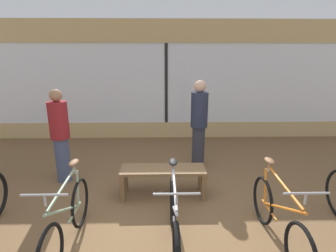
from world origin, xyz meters
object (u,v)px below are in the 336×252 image
Objects in this scene: bicycle_center at (174,222)px; display_bench at (163,173)px; customer_by_window at (60,134)px; bicycle_right at (278,219)px; customer_near_rack at (199,123)px; bicycle_left at (68,221)px.

bicycle_center is 1.28m from display_bench.
bicycle_center is 0.98× the size of customer_by_window.
bicycle_right is at bearing -29.20° from customer_by_window.
bicycle_right is 2.54m from customer_near_rack.
customer_by_window is at bearing 162.79° from display_bench.
bicycle_left is 0.97× the size of customer_by_window.
display_bench is 2.02m from customer_by_window.
bicycle_center is 1.27m from bicycle_right.
bicycle_center is at bearing -42.88° from customer_by_window.
bicycle_center reaches higher than display_bench.
bicycle_left is 1.20× the size of display_bench.
customer_by_window is (-2.60, -0.55, -0.05)m from customer_near_rack.
bicycle_left is 1.70m from display_bench.
display_bench is 1.46m from customer_near_rack.
bicycle_left is at bearing -128.49° from customer_near_rack.
customer_near_rack is at bearing 11.97° from customer_by_window.
bicycle_right is 1.88m from display_bench.
customer_near_rack reaches higher than bicycle_left.
bicycle_right is 0.98× the size of customer_by_window.
bicycle_right is (2.55, -0.00, -0.00)m from bicycle_left.
customer_near_rack is (-0.67, 2.38, 0.59)m from bicycle_right.
customer_near_rack is (1.89, 2.37, 0.58)m from bicycle_left.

